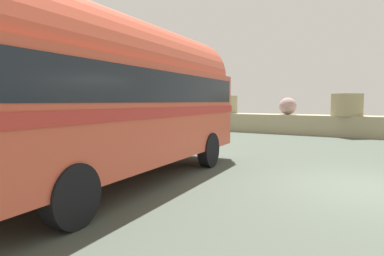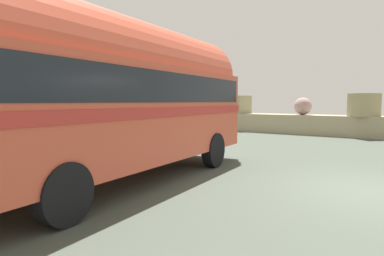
{
  "view_description": "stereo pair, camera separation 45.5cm",
  "coord_description": "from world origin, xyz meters",
  "views": [
    {
      "loc": [
        0.75,
        -8.0,
        1.85
      ],
      "look_at": [
        -3.28,
        -1.77,
        1.28
      ],
      "focal_mm": 32.35,
      "sensor_mm": 36.0,
      "label": 1
    },
    {
      "loc": [
        1.13,
        -7.74,
        1.85
      ],
      "look_at": [
        -3.28,
        -1.77,
        1.28
      ],
      "focal_mm": 32.35,
      "sensor_mm": 36.0,
      "label": 2
    }
  ],
  "objects": [
    {
      "name": "ground",
      "position": [
        0.0,
        0.0,
        0.01
      ],
      "size": [
        32.0,
        26.0,
        0.02
      ],
      "color": "#464E44"
    },
    {
      "name": "second_coach",
      "position": [
        -9.23,
        -1.52,
        2.05
      ],
      "size": [
        4.53,
        8.91,
        3.7
      ],
      "rotation": [
        0.0,
        0.0,
        0.26
      ],
      "color": "black",
      "rests_on": "ground"
    },
    {
      "name": "vintage_coach",
      "position": [
        -4.79,
        -2.44,
        2.05
      ],
      "size": [
        3.61,
        8.84,
        3.7
      ],
      "rotation": [
        0.0,
        0.0,
        0.14
      ],
      "color": "black",
      "rests_on": "ground"
    }
  ]
}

